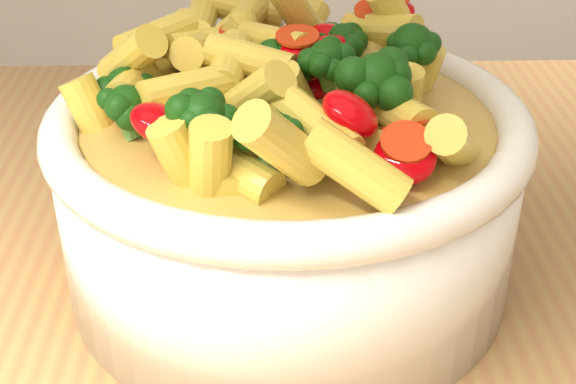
{
  "coord_description": "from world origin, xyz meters",
  "views": [
    {
      "loc": [
        -0.12,
        -0.3,
        1.17
      ],
      "look_at": [
        -0.11,
        0.07,
        0.95
      ],
      "focal_mm": 50.0,
      "sensor_mm": 36.0,
      "label": 1
    }
  ],
  "objects": [
    {
      "name": "serving_bowl",
      "position": [
        -0.11,
        0.07,
        0.95
      ],
      "size": [
        0.25,
        0.25,
        0.11
      ],
      "color": "white",
      "rests_on": "table"
    },
    {
      "name": "pasta_salad",
      "position": [
        -0.11,
        0.07,
        1.02
      ],
      "size": [
        0.2,
        0.2,
        0.04
      ],
      "color": "#EDCD4A",
      "rests_on": "serving_bowl"
    }
  ]
}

